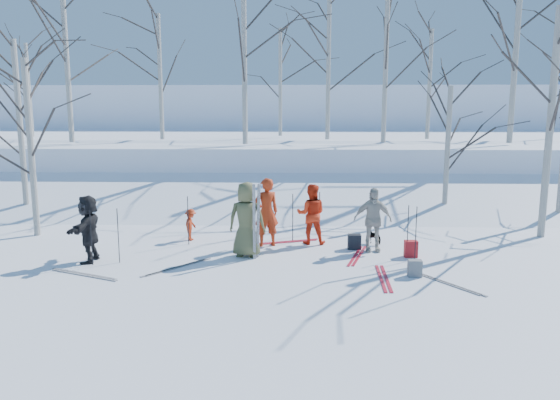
{
  "coord_description": "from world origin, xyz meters",
  "views": [
    {
      "loc": [
        0.46,
        -12.68,
        3.81
      ],
      "look_at": [
        0.0,
        1.5,
        1.3
      ],
      "focal_mm": 35.0,
      "sensor_mm": 36.0,
      "label": 1
    }
  ],
  "objects_px": {
    "skier_red_seated": "(191,225)",
    "backpack_dark": "(354,242)",
    "skier_cream_east": "(373,220)",
    "backpack_red": "(411,249)",
    "backpack_grey": "(415,268)",
    "dog": "(374,236)",
    "skier_olive_center": "(247,219)",
    "skier_red_north": "(266,212)",
    "skier_redor_behind": "(311,214)",
    "skier_grey_west": "(88,229)"
  },
  "relations": [
    {
      "from": "skier_redor_behind",
      "to": "backpack_grey",
      "type": "relative_size",
      "value": 4.37
    },
    {
      "from": "backpack_dark",
      "to": "skier_red_seated",
      "type": "bearing_deg",
      "value": 169.65
    },
    {
      "from": "skier_olive_center",
      "to": "backpack_grey",
      "type": "relative_size",
      "value": 5.0
    },
    {
      "from": "skier_red_north",
      "to": "skier_redor_behind",
      "type": "height_order",
      "value": "skier_red_north"
    },
    {
      "from": "skier_redor_behind",
      "to": "skier_cream_east",
      "type": "height_order",
      "value": "skier_cream_east"
    },
    {
      "from": "skier_red_north",
      "to": "backpack_dark",
      "type": "height_order",
      "value": "skier_red_north"
    },
    {
      "from": "skier_redor_behind",
      "to": "dog",
      "type": "distance_m",
      "value": 1.84
    },
    {
      "from": "skier_cream_east",
      "to": "backpack_red",
      "type": "bearing_deg",
      "value": -32.25
    },
    {
      "from": "skier_olive_center",
      "to": "skier_redor_behind",
      "type": "xyz_separation_m",
      "value": [
        1.65,
        1.32,
        -0.12
      ]
    },
    {
      "from": "skier_red_north",
      "to": "skier_red_seated",
      "type": "bearing_deg",
      "value": -33.68
    },
    {
      "from": "backpack_grey",
      "to": "backpack_dark",
      "type": "height_order",
      "value": "backpack_dark"
    },
    {
      "from": "skier_olive_center",
      "to": "skier_red_north",
      "type": "distance_m",
      "value": 1.13
    },
    {
      "from": "skier_olive_center",
      "to": "dog",
      "type": "distance_m",
      "value": 3.72
    },
    {
      "from": "backpack_dark",
      "to": "skier_olive_center",
      "type": "bearing_deg",
      "value": -164.82
    },
    {
      "from": "skier_red_north",
      "to": "backpack_dark",
      "type": "bearing_deg",
      "value": 153.25
    },
    {
      "from": "skier_red_north",
      "to": "skier_grey_west",
      "type": "relative_size",
      "value": 1.13
    },
    {
      "from": "dog",
      "to": "backpack_red",
      "type": "distance_m",
      "value": 1.49
    },
    {
      "from": "skier_grey_west",
      "to": "backpack_red",
      "type": "height_order",
      "value": "skier_grey_west"
    },
    {
      "from": "skier_redor_behind",
      "to": "backpack_red",
      "type": "relative_size",
      "value": 3.95
    },
    {
      "from": "dog",
      "to": "backpack_grey",
      "type": "height_order",
      "value": "dog"
    },
    {
      "from": "backpack_red",
      "to": "dog",
      "type": "bearing_deg",
      "value": 119.88
    },
    {
      "from": "skier_red_north",
      "to": "dog",
      "type": "height_order",
      "value": "skier_red_north"
    },
    {
      "from": "skier_red_seated",
      "to": "backpack_dark",
      "type": "relative_size",
      "value": 2.24
    },
    {
      "from": "skier_red_north",
      "to": "skier_redor_behind",
      "type": "distance_m",
      "value": 1.25
    },
    {
      "from": "skier_olive_center",
      "to": "backpack_red",
      "type": "distance_m",
      "value": 4.2
    },
    {
      "from": "dog",
      "to": "backpack_red",
      "type": "bearing_deg",
      "value": 75.45
    },
    {
      "from": "skier_olive_center",
      "to": "dog",
      "type": "bearing_deg",
      "value": -151.92
    },
    {
      "from": "backpack_grey",
      "to": "backpack_dark",
      "type": "bearing_deg",
      "value": 115.87
    },
    {
      "from": "skier_cream_east",
      "to": "backpack_red",
      "type": "distance_m",
      "value": 1.23
    },
    {
      "from": "skier_grey_west",
      "to": "backpack_red",
      "type": "bearing_deg",
      "value": 95.31
    },
    {
      "from": "skier_red_north",
      "to": "dog",
      "type": "distance_m",
      "value": 3.05
    },
    {
      "from": "backpack_red",
      "to": "backpack_dark",
      "type": "height_order",
      "value": "backpack_red"
    },
    {
      "from": "skier_red_north",
      "to": "backpack_grey",
      "type": "height_order",
      "value": "skier_red_north"
    },
    {
      "from": "skier_grey_west",
      "to": "backpack_red",
      "type": "xyz_separation_m",
      "value": [
        7.93,
        0.65,
        -0.61
      ]
    },
    {
      "from": "backpack_dark",
      "to": "dog",
      "type": "bearing_deg",
      "value": 44.02
    },
    {
      "from": "skier_red_seated",
      "to": "backpack_dark",
      "type": "bearing_deg",
      "value": -90.84
    },
    {
      "from": "skier_olive_center",
      "to": "skier_red_seated",
      "type": "distance_m",
      "value": 2.4
    },
    {
      "from": "skier_redor_behind",
      "to": "skier_grey_west",
      "type": "xyz_separation_m",
      "value": [
        -5.45,
        -1.92,
        -0.01
      ]
    },
    {
      "from": "skier_red_seated",
      "to": "skier_grey_west",
      "type": "height_order",
      "value": "skier_grey_west"
    },
    {
      "from": "dog",
      "to": "backpack_dark",
      "type": "relative_size",
      "value": 1.31
    },
    {
      "from": "skier_cream_east",
      "to": "dog",
      "type": "distance_m",
      "value": 0.99
    },
    {
      "from": "skier_red_seated",
      "to": "skier_grey_west",
      "type": "distance_m",
      "value": 3.03
    },
    {
      "from": "backpack_red",
      "to": "backpack_dark",
      "type": "xyz_separation_m",
      "value": [
        -1.35,
        0.71,
        -0.01
      ]
    },
    {
      "from": "skier_olive_center",
      "to": "skier_red_north",
      "type": "relative_size",
      "value": 1.02
    },
    {
      "from": "skier_red_seated",
      "to": "skier_cream_east",
      "type": "xyz_separation_m",
      "value": [
        4.96,
        -1.0,
        0.39
      ]
    },
    {
      "from": "skier_redor_behind",
      "to": "skier_red_seated",
      "type": "xyz_separation_m",
      "value": [
        -3.38,
        0.26,
        -0.38
      ]
    },
    {
      "from": "skier_red_north",
      "to": "backpack_dark",
      "type": "xyz_separation_m",
      "value": [
        2.35,
        -0.29,
        -0.73
      ]
    },
    {
      "from": "skier_olive_center",
      "to": "skier_cream_east",
      "type": "distance_m",
      "value": 3.28
    },
    {
      "from": "skier_grey_west",
      "to": "backpack_dark",
      "type": "bearing_deg",
      "value": 102.28
    },
    {
      "from": "backpack_red",
      "to": "skier_redor_behind",
      "type": "bearing_deg",
      "value": 152.89
    }
  ]
}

